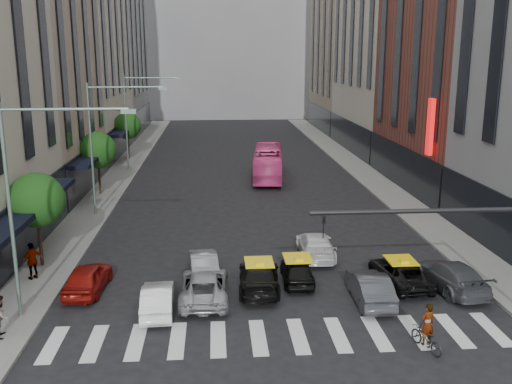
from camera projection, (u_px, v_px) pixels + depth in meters
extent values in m
plane|color=black|center=(288.00, 356.00, 21.28)|extent=(160.00, 160.00, 0.00)
cube|color=slate|center=(113.00, 183.00, 49.53)|extent=(3.00, 96.00, 0.15)
cube|color=slate|center=(372.00, 179.00, 51.17)|extent=(3.00, 96.00, 0.15)
cube|color=tan|center=(28.00, 41.00, 44.41)|extent=(8.00, 16.00, 24.00)
cube|color=gray|center=(109.00, 25.00, 79.59)|extent=(8.00, 18.00, 30.00)
cube|color=brown|center=(458.00, 29.00, 45.63)|extent=(8.00, 18.00, 26.00)
cube|color=tan|center=(349.00, 33.00, 82.24)|extent=(8.00, 18.00, 28.00)
cube|color=gray|center=(227.00, 14.00, 99.49)|extent=(30.00, 10.00, 36.00)
cylinder|color=black|center=(40.00, 236.00, 29.73)|extent=(0.18, 0.18, 3.15)
sphere|color=#194112|center=(36.00, 200.00, 29.28)|extent=(2.88, 2.88, 2.88)
cylinder|color=black|center=(99.00, 174.00, 45.25)|extent=(0.18, 0.18, 3.15)
sphere|color=#194112|center=(98.00, 150.00, 44.79)|extent=(2.88, 2.88, 2.88)
cylinder|color=black|center=(128.00, 144.00, 60.76)|extent=(0.18, 0.18, 3.15)
sphere|color=#194112|center=(127.00, 126.00, 60.31)|extent=(2.88, 2.88, 2.88)
cylinder|color=gray|center=(10.00, 213.00, 23.29)|extent=(0.16, 0.16, 9.00)
cylinder|color=gray|center=(64.00, 109.00, 22.48)|extent=(5.00, 0.12, 0.12)
cube|color=gray|center=(129.00, 111.00, 22.68)|extent=(0.60, 0.25, 0.18)
cylinder|color=gray|center=(91.00, 150.00, 38.80)|extent=(0.16, 0.16, 9.00)
cylinder|color=gray|center=(125.00, 87.00, 38.00)|extent=(5.00, 0.12, 0.12)
cube|color=gray|center=(163.00, 89.00, 38.20)|extent=(0.60, 0.25, 0.18)
cylinder|color=gray|center=(126.00, 123.00, 54.32)|extent=(0.16, 0.16, 9.00)
cylinder|color=gray|center=(151.00, 78.00, 53.51)|extent=(5.00, 0.12, 0.12)
cube|color=gray|center=(177.00, 79.00, 53.71)|extent=(0.60, 0.25, 0.18)
cylinder|color=black|center=(455.00, 210.00, 19.34)|extent=(10.00, 0.16, 0.16)
imported|color=black|center=(324.00, 227.00, 19.14)|extent=(0.13, 0.16, 0.80)
cube|color=red|center=(430.00, 127.00, 40.16)|extent=(0.30, 0.70, 4.00)
imported|color=maroon|center=(88.00, 278.00, 26.91)|extent=(1.89, 4.13, 1.37)
imported|color=white|center=(157.00, 299.00, 24.74)|extent=(1.51, 3.85, 1.25)
imported|color=#A5A5AA|center=(204.00, 286.00, 26.04)|extent=(2.22, 4.78, 1.33)
imported|color=black|center=(259.00, 276.00, 27.13)|extent=(2.19, 4.82, 1.37)
imported|color=black|center=(297.00, 270.00, 27.99)|extent=(1.59, 3.73, 1.25)
imported|color=#37393E|center=(370.00, 287.00, 25.81)|extent=(1.54, 4.23, 1.38)
imported|color=black|center=(400.00, 273.00, 27.74)|extent=(2.45, 4.62, 1.24)
imported|color=#46494E|center=(451.00, 276.00, 27.17)|extent=(2.53, 4.97, 1.38)
imported|color=gray|center=(203.00, 262.00, 29.06)|extent=(1.69, 3.95, 1.27)
imported|color=white|center=(315.00, 245.00, 31.62)|extent=(2.11, 4.74, 1.35)
imported|color=#F14694|center=(268.00, 163.00, 51.62)|extent=(3.48, 10.51, 2.87)
imported|color=black|center=(426.00, 339.00, 21.60)|extent=(1.15, 1.84, 0.91)
imported|color=gray|center=(429.00, 308.00, 21.30)|extent=(0.69, 0.57, 1.64)
imported|color=gray|center=(1.00, 316.00, 22.27)|extent=(0.77, 0.92, 1.72)
imported|color=gray|center=(32.00, 261.00, 28.01)|extent=(1.10, 1.08, 1.86)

